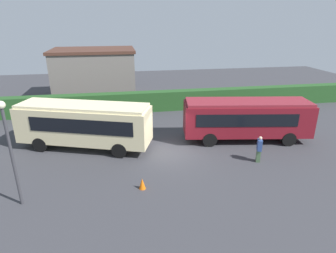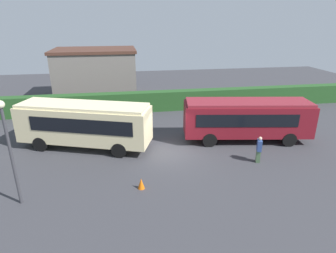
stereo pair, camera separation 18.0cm
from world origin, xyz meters
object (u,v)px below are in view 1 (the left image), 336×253
Objects in this scene: person_center at (259,149)px; lamppost at (9,142)px; bus_cream at (84,123)px; person_left at (146,129)px; traffic_cone at (142,184)px; bus_maroon at (247,117)px.

person_center is 0.33× the size of lamppost.
person_center is at bearing 8.92° from lamppost.
person_left is (4.20, 0.43, -0.86)m from bus_cream.
traffic_cone is 6.60m from lamppost.
person_center is 2.85× the size of traffic_cone.
bus_cream is at bearing 119.93° from traffic_cone.
bus_maroon is 9.73m from traffic_cone.
bus_maroon is 7.37m from person_left.
lamppost is at bearing 87.20° from bus_cream.
traffic_cone is (3.37, -5.85, -1.50)m from bus_cream.
bus_maroon is at bearing 21.57° from lamppost.
person_left is 7.98m from person_center.
bus_cream reaches higher than traffic_cone.
person_left reaches higher than traffic_cone.
person_center is 13.69m from lamppost.
person_center is (10.80, -4.06, -0.91)m from bus_cream.
bus_maroon is 1.80× the size of lamppost.
person_left is at bearing 44.40° from lamppost.
person_left reaches higher than person_center.
person_left is 0.35× the size of lamppost.
person_left is 2.98× the size of traffic_cone.
bus_maroon is at bearing -24.56° from person_left.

